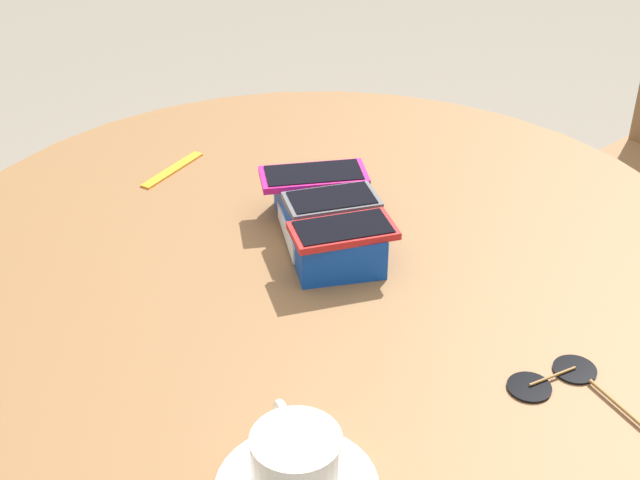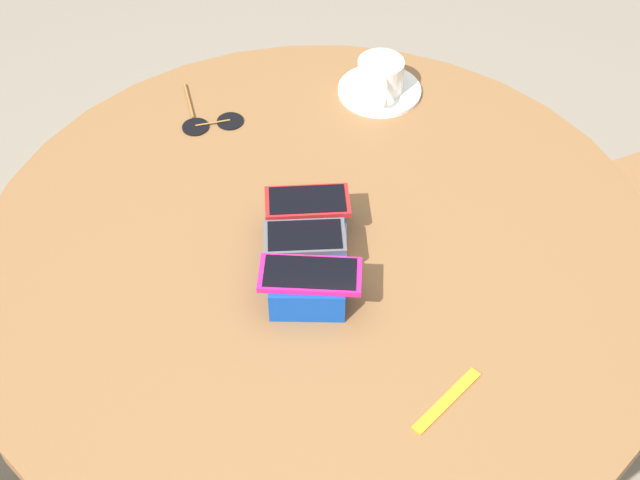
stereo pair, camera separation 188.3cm
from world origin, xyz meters
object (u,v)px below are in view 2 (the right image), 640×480
object	(u,v)px
round_table	(320,290)
sunglasses	(210,121)
lanyard_strap	(447,400)
phone_red	(307,201)
phone_gray	(305,237)
coffee_cup	(381,76)
phone_magenta	(310,274)
phone_box	(309,253)
saucer	(379,91)

from	to	relation	value
round_table	sunglasses	xyz separation A→B (m)	(0.32, 0.16, 0.10)
lanyard_strap	sunglasses	world-z (taller)	sunglasses
round_table	phone_red	xyz separation A→B (m)	(0.05, 0.01, 0.15)
phone_gray	coffee_cup	bearing A→B (deg)	-23.98
phone_gray	phone_magenta	bearing A→B (deg)	-179.66
phone_box	coffee_cup	distance (m)	0.43
lanyard_strap	phone_gray	bearing A→B (deg)	31.87
saucer	coffee_cup	size ratio (longest dim) A/B	1.33
round_table	phone_magenta	bearing A→B (deg)	165.82
round_table	phone_magenta	xyz separation A→B (m)	(-0.10, 0.02, 0.15)
saucer	coffee_cup	distance (m)	0.03
phone_box	phone_gray	xyz separation A→B (m)	(0.00, 0.01, 0.03)
lanyard_strap	sunglasses	distance (m)	0.67
phone_magenta	phone_gray	xyz separation A→B (m)	(0.07, 0.00, -0.00)
coffee_cup	lanyard_strap	size ratio (longest dim) A/B	0.89
round_table	saucer	size ratio (longest dim) A/B	7.03
phone_gray	coffee_cup	size ratio (longest dim) A/B	1.08
phone_red	round_table	bearing A→B (deg)	-162.59
coffee_cup	saucer	bearing A→B (deg)	-2.42
sunglasses	phone_box	bearing A→B (deg)	-158.40
sunglasses	phone_magenta	bearing A→B (deg)	-162.38
coffee_cup	round_table	bearing A→B (deg)	157.79
phone_red	phone_gray	bearing A→B (deg)	171.22
phone_gray	phone_box	bearing A→B (deg)	-116.07
phone_red	saucer	distance (m)	0.36
saucer	lanyard_strap	xyz separation A→B (m)	(-0.65, 0.01, -0.00)
phone_box	sunglasses	world-z (taller)	phone_box
saucer	round_table	bearing A→B (deg)	157.92
round_table	lanyard_strap	bearing A→B (deg)	-154.62
round_table	phone_gray	bearing A→B (deg)	136.79
phone_magenta	phone_red	size ratio (longest dim) A/B	1.17
coffee_cup	phone_red	bearing A→B (deg)	152.95
phone_gray	lanyard_strap	xyz separation A→B (m)	(-0.26, -0.16, -0.06)
round_table	coffee_cup	xyz separation A→B (m)	(0.36, -0.15, 0.14)
phone_gray	sunglasses	size ratio (longest dim) A/B	0.85
phone_box	sunglasses	distance (m)	0.37
round_table	saucer	world-z (taller)	saucer
round_table	phone_gray	xyz separation A→B (m)	(-0.03, 0.03, 0.15)
round_table	saucer	xyz separation A→B (m)	(0.37, -0.15, 0.10)
round_table	phone_red	bearing A→B (deg)	17.41
phone_gray	coffee_cup	world-z (taller)	coffee_cup
saucer	sunglasses	world-z (taller)	saucer
phone_box	phone_gray	world-z (taller)	phone_gray
phone_red	lanyard_strap	world-z (taller)	phone_red
round_table	coffee_cup	world-z (taller)	coffee_cup
round_table	sunglasses	bearing A→B (deg)	26.33
phone_box	phone_magenta	distance (m)	0.08
round_table	phone_gray	size ratio (longest dim) A/B	8.66
sunglasses	saucer	bearing A→B (deg)	-80.62
coffee_cup	sunglasses	xyz separation A→B (m)	(-0.05, 0.31, -0.04)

